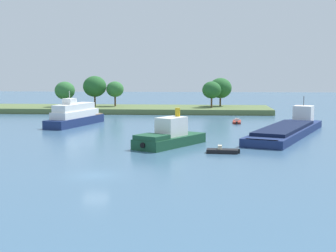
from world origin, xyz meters
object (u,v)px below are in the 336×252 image
at_px(white_riverboat, 75,116).
at_px(small_motorboat, 237,122).
at_px(cargo_barge, 288,129).
at_px(tugboat, 169,137).
at_px(fishing_skiff, 222,151).

height_order(white_riverboat, small_motorboat, white_riverboat).
distance_m(cargo_barge, white_riverboat, 39.95).
distance_m(white_riverboat, tugboat, 31.76).
xyz_separation_m(cargo_barge, white_riverboat, (-38.21, 11.63, 0.88)).
bearing_deg(cargo_barge, white_riverboat, 163.07).
height_order(tugboat, fishing_skiff, tugboat).
bearing_deg(tugboat, fishing_skiff, -36.81).
distance_m(tugboat, fishing_skiff, 8.97).
height_order(white_riverboat, tugboat, white_riverboat).
relative_size(fishing_skiff, small_motorboat, 0.73).
height_order(fishing_skiff, small_motorboat, fishing_skiff).
bearing_deg(tugboat, white_riverboat, 128.77).
relative_size(tugboat, fishing_skiff, 2.92).
xyz_separation_m(white_riverboat, tugboat, (19.89, -24.76, -0.50)).
bearing_deg(fishing_skiff, white_riverboat, 131.92).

